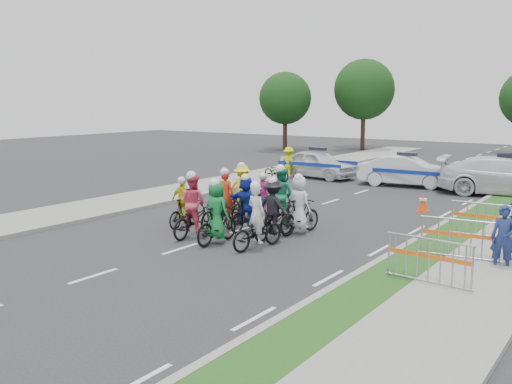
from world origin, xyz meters
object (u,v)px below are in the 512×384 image
Objects in this scene: rider_4 at (274,215)px; cone_0 at (423,202)px; rider_3 at (184,208)px; tree_0 at (285,98)px; police_car_0 at (318,164)px; parked_bike at (276,172)px; rider_1 at (217,218)px; rider_6 at (227,207)px; rider_7 at (299,210)px; rider_0 at (257,226)px; rider_9 at (264,202)px; barrier_0 at (429,263)px; tree_3 at (364,90)px; rider_2 at (194,212)px; barrier_1 at (460,241)px; rider_5 at (247,207)px; rider_10 at (243,195)px; spectator_0 at (503,238)px; barrier_2 at (486,222)px; marshal_hiviz at (289,162)px; rider_8 at (281,204)px; police_car_2 at (508,177)px; police_car_1 at (406,171)px.

rider_4 is 7.01m from cone_0.
tree_0 is (-12.25, 25.89, 3.54)m from rider_3.
police_car_0 reaches higher than parked_bike.
police_car_0 is at bearing -73.47° from rider_1.
rider_7 is at bearing -177.98° from rider_6.
rider_0 is at bearing 99.56° from rider_7.
rider_9 is 9.63m from parked_bike.
rider_4 is at bearing -147.85° from police_car_0.
rider_7 is 0.94× the size of barrier_0.
cone_0 is 0.10× the size of tree_3.
rider_2 is 1.00× the size of barrier_0.
parked_bike is at bearing -43.00° from rider_7.
barrier_1 is at bearing -129.46° from police_car_0.
rider_5 is 0.93× the size of rider_10.
parked_bike is (-4.31, 9.73, -0.17)m from rider_6.
police_car_0 is at bearing -82.31° from rider_6.
parked_bike is (-6.82, 9.33, -0.26)m from rider_7.
rider_9 is (-1.98, 1.00, -0.09)m from rider_7.
rider_10 reaches higher than rider_9.
spectator_0 is at bearing -166.70° from rider_1.
rider_2 is 1.00× the size of barrier_2.
rider_10 is 28.63m from tree_3.
marshal_hiviz is at bearing -79.39° from rider_3.
rider_1 is 1.07× the size of parked_bike.
police_car_2 is (4.77, 10.64, 0.08)m from rider_8.
rider_6 reaches higher than rider_1.
rider_0 is 3.57m from rider_3.
rider_9 is at bearing -59.64° from tree_0.
tree_0 is at bearing -54.48° from rider_9.
rider_7 is 0.94× the size of barrier_2.
rider_8 is at bearing 146.84° from police_car_2.
rider_8 is 1.02× the size of barrier_1.
barrier_1 is at bearing 145.90° from marshal_hiviz.
marshal_hiviz is (-6.66, 11.73, 0.09)m from rider_4.
spectator_0 is at bearing 147.88° from marshal_hiviz.
barrier_1 is at bearing -50.29° from tree_0.
rider_6 is 2.79× the size of cone_0.
barrier_0 is 34.50m from tree_0.
tree_0 is (-15.00, 13.17, 3.46)m from police_car_1.
rider_10 is at bearing -65.26° from rider_1.
tree_3 reaches higher than parked_bike.
rider_10 is at bearing -38.79° from rider_0.
rider_1 is 0.95× the size of barrier_0.
rider_6 is 13.17m from police_car_2.
rider_2 is 7.39m from barrier_0.
tree_3 is at bearing -73.82° from rider_1.
tree_0 reaches higher than rider_0.
rider_7 is 12.80m from marshal_hiviz.
tree_0 is (-15.47, 25.52, 3.46)m from rider_4.
rider_4 is 1.30m from rider_5.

